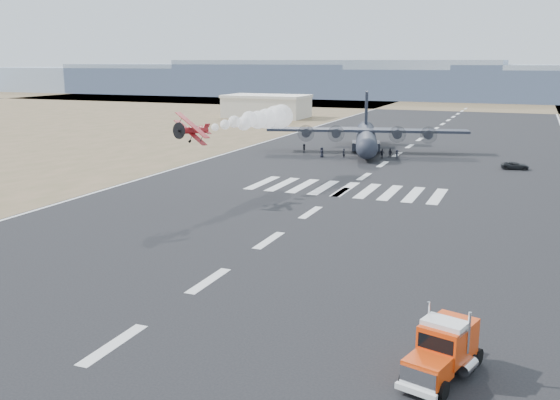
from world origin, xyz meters
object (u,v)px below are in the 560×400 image
Objects in this scene: crew_e at (322,152)px; transport_aircraft at (366,137)px; semi_truck at (444,349)px; crew_c at (397,154)px; crew_b at (371,150)px; crew_f at (304,148)px; crew_d at (382,154)px; hangar_left at (267,106)px; crew_a at (344,153)px; crew_h at (390,153)px; support_vehicle at (515,166)px; crew_g at (361,151)px; aerobatic_biplane at (192,130)px.

transport_aircraft is at bearing 86.25° from crew_e.
semi_truck is 4.43× the size of crew_c.
crew_b reaches higher than crew_f.
crew_d is 1.03× the size of crew_f.
crew_b is at bearing -53.23° from hangar_left.
transport_aircraft reaches higher than crew_d.
crew_a is 9.69m from crew_f.
crew_a is at bearing -133.31° from crew_f.
hangar_left is at bearing 148.01° from crew_h.
support_vehicle is at bearing 22.11° from crew_e.
crew_e is 12.07m from crew_h.
crew_f is 0.91× the size of crew_g.
crew_f is (35.26, -64.66, -2.62)m from hangar_left.
crew_a is 1.02× the size of crew_h.
hangar_left is 15.23× the size of crew_d.
crew_f is 0.98× the size of crew_h.
aerobatic_biplane reaches higher than crew_h.
crew_e is at bearing -59.90° from hangar_left.
aerobatic_biplane reaches higher than crew_f.
crew_f is at bearing 99.90° from aerobatic_biplane.
aerobatic_biplane reaches higher than crew_a.
crew_g is at bearing 150.98° from crew_c.
hangar_left is 73.70m from crew_f.
aerobatic_biplane is 40.77m from crew_e.
crew_d is at bearing 157.99° from crew_c.
aerobatic_biplane reaches higher than hangar_left.
crew_e is 1.04× the size of crew_g.
transport_aircraft is 23.26× the size of crew_f.
crew_c is 1.05× the size of crew_f.
support_vehicle is at bearing 55.66° from aerobatic_biplane.
semi_truck is at bearing -95.51° from crew_c.
transport_aircraft is 10.78m from crew_c.
support_vehicle is (72.34, -70.03, -2.82)m from hangar_left.
transport_aircraft is at bearing 87.92° from aerobatic_biplane.
support_vehicle is at bearing -117.06° from crew_f.
crew_g reaches higher than crew_c.
crew_f is at bearing 59.63° from crew_g.
crew_b is 1.09× the size of crew_g.
crew_h is at bearing -51.62° from hangar_left.
crew_g is (46.30, -65.45, -2.54)m from hangar_left.
crew_c is at bearing -51.49° from hangar_left.
crew_h is (14.16, 44.43, -7.94)m from aerobatic_biplane.
crew_g is (-1.59, -1.36, -0.08)m from crew_b.
aerobatic_biplane reaches higher than crew_g.
crew_c is at bearing 77.11° from aerobatic_biplane.
transport_aircraft is 22.16× the size of crew_c.
crew_g is at bearing -112.89° from crew_f.
transport_aircraft is 21.10× the size of crew_g.
semi_truck is at bearing 36.90° from crew_a.
crew_a is 6.67m from crew_d.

